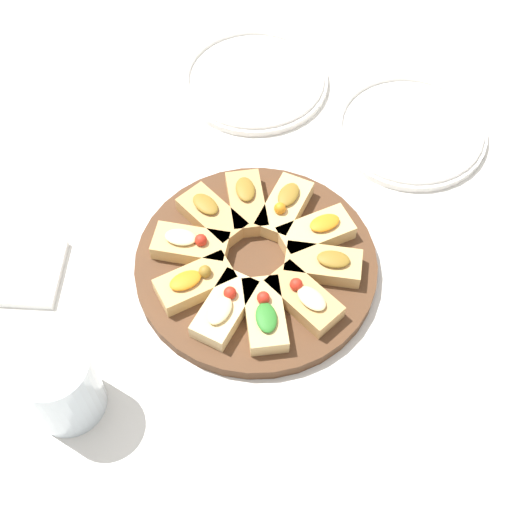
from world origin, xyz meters
The scene contains 16 objects.
ground_plane centered at (0.00, 0.00, 0.00)m, with size 3.00×3.00×0.00m, color silver.
serving_board centered at (0.00, 0.00, 0.01)m, with size 0.31×0.31×0.02m, color #51331E.
focaccia_slice_0 centered at (0.05, -0.07, 0.03)m, with size 0.09×0.10×0.03m.
focaccia_slice_1 centered at (0.08, -0.03, 0.03)m, with size 0.10×0.08×0.03m.
focaccia_slice_2 centered at (0.08, 0.03, 0.03)m, with size 0.10×0.07×0.03m.
focaccia_slice_3 centered at (0.05, 0.07, 0.03)m, with size 0.09×0.10×0.03m.
focaccia_slice_4 centered at (0.00, 0.08, 0.03)m, with size 0.05×0.10×0.03m.
focaccia_slice_5 centered at (-0.05, 0.07, 0.03)m, with size 0.09×0.10×0.03m.
focaccia_slice_6 centered at (-0.08, 0.03, 0.03)m, with size 0.10×0.08×0.03m.
focaccia_slice_7 centered at (-0.08, -0.02, 0.03)m, with size 0.10×0.07×0.03m.
focaccia_slice_8 centered at (-0.05, -0.07, 0.03)m, with size 0.09×0.10×0.03m.
focaccia_slice_9 centered at (0.00, -0.08, 0.03)m, with size 0.05×0.10×0.03m.
plate_left centered at (-0.15, 0.30, 0.01)m, with size 0.23×0.23×0.02m.
plate_right centered at (0.10, 0.31, 0.01)m, with size 0.22×0.22×0.02m.
water_glass centered at (-0.11, -0.26, 0.05)m, with size 0.08×0.08×0.11m, color silver.
napkin_stack centered at (-0.27, -0.14, 0.01)m, with size 0.12×0.10×0.01m, color white.
Camera 1 is at (0.22, -0.44, 0.77)m, focal length 50.00 mm.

